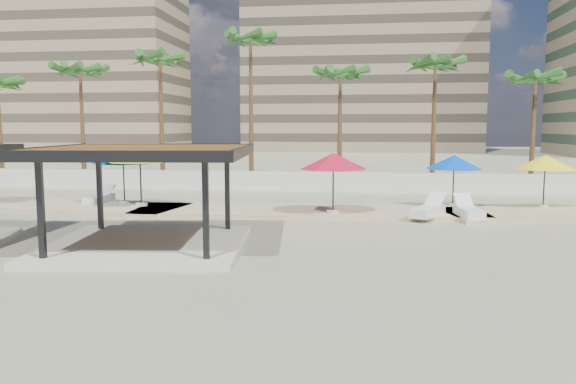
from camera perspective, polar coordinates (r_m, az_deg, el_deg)
name	(u,v)px	position (r m, az deg, el deg)	size (l,w,h in m)	color
ground	(229,242)	(19.52, -5.97, -5.12)	(200.00, 200.00, 0.00)	tan
promenade	(308,210)	(26.65, 2.10, -1.81)	(44.45, 7.97, 0.24)	#C6B284
boundary_wall	(290,181)	(35.03, 0.16, 1.10)	(56.00, 0.30, 1.20)	silver
building_west	(73,56)	(98.93, -21.04, 12.73)	(34.00, 16.00, 32.40)	#937F60
building_mid	(361,65)	(97.13, 7.44, 12.63)	(38.00, 16.00, 30.40)	#847259
pavilion_central	(145,188)	(18.91, -14.28, 0.44)	(7.26, 7.26, 3.33)	beige
umbrella_b	(140,154)	(27.76, -14.82, 3.79)	(4.23, 4.23, 2.93)	beige
umbrella_c	(333,161)	(24.68, 4.63, 3.13)	(3.72, 3.72, 2.67)	beige
umbrella_d	(454,162)	(28.16, 16.51, 2.92)	(3.48, 3.48, 2.44)	beige
umbrella_e	(545,162)	(29.10, 24.67, 2.76)	(3.02, 3.02, 2.48)	beige
umbrella_f	(123,156)	(28.97, -16.41, 3.53)	(4.07, 4.07, 2.74)	beige
lounger_a	(100,198)	(30.05, -18.60, -0.59)	(0.88, 2.17, 0.80)	white
lounger_b	(428,210)	(24.84, 14.05, -1.83)	(1.77, 2.48, 0.91)	white
lounger_c	(468,211)	(25.09, 17.86, -1.89)	(1.02, 2.38, 0.87)	white
palm_b	(80,75)	(42.23, -20.36, 11.13)	(3.00, 3.00, 8.72)	brown
palm_c	(160,64)	(39.31, -12.87, 12.53)	(3.00, 3.00, 9.29)	brown
palm_d	(251,45)	(38.61, -3.83, 14.67)	(3.00, 3.00, 10.63)	brown
palm_e	(340,78)	(37.14, 5.34, 11.49)	(3.00, 3.00, 8.25)	brown
palm_f	(435,69)	(37.62, 14.73, 11.98)	(3.00, 3.00, 8.76)	brown
palm_g	(535,83)	(38.33, 23.84, 10.11)	(3.00, 3.00, 7.75)	brown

